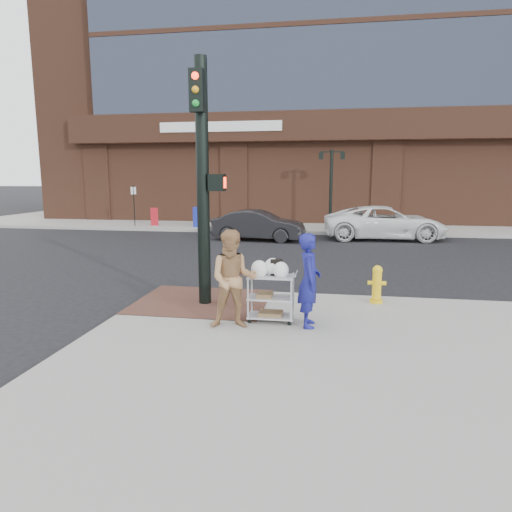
% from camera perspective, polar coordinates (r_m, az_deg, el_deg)
% --- Properties ---
extents(ground, '(220.00, 220.00, 0.00)m').
position_cam_1_polar(ground, '(9.05, -4.67, -8.29)').
color(ground, black).
rests_on(ground, ground).
extents(sidewalk_far, '(65.00, 36.00, 0.15)m').
position_cam_1_polar(sidewalk_far, '(41.73, 24.04, 5.33)').
color(sidewalk_far, gray).
rests_on(sidewalk_far, ground).
extents(brick_curb_ramp, '(2.80, 2.40, 0.01)m').
position_cam_1_polar(brick_curb_ramp, '(9.99, -6.76, -5.63)').
color(brick_curb_ramp, '#503025').
rests_on(brick_curb_ramp, sidewalk_near).
extents(bank_building, '(42.00, 26.00, 28.00)m').
position_cam_1_polar(bank_building, '(41.02, 14.68, 25.70)').
color(bank_building, brown).
rests_on(bank_building, sidewalk_far).
extents(lamp_post, '(1.32, 0.22, 4.00)m').
position_cam_1_polar(lamp_post, '(24.33, 9.37, 9.35)').
color(lamp_post, black).
rests_on(lamp_post, sidewalk_far).
extents(parking_sign, '(0.05, 0.05, 2.20)m').
position_cam_1_polar(parking_sign, '(25.69, -15.00, 6.11)').
color(parking_sign, black).
rests_on(parking_sign, sidewalk_far).
extents(traffic_signal_pole, '(0.61, 0.51, 5.00)m').
position_cam_1_polar(traffic_signal_pole, '(9.47, -6.59, 9.90)').
color(traffic_signal_pole, black).
rests_on(traffic_signal_pole, sidewalk_near).
extents(woman_blue, '(0.45, 0.65, 1.70)m').
position_cam_1_polar(woman_blue, '(8.20, 6.66, -3.03)').
color(woman_blue, navy).
rests_on(woman_blue, sidewalk_near).
extents(pedestrian_tan, '(0.96, 0.81, 1.76)m').
position_cam_1_polar(pedestrian_tan, '(8.08, -2.85, -2.92)').
color(pedestrian_tan, '#A97C4F').
rests_on(pedestrian_tan, sidewalk_near).
extents(sedan_dark, '(4.20, 1.81, 1.34)m').
position_cam_1_polar(sedan_dark, '(20.26, 0.28, 3.86)').
color(sedan_dark, black).
rests_on(sedan_dark, ground).
extents(minivan_white, '(5.57, 2.85, 1.51)m').
position_cam_1_polar(minivan_white, '(21.40, 15.81, 4.03)').
color(minivan_white, white).
rests_on(minivan_white, ground).
extents(utility_cart, '(0.86, 0.48, 1.18)m').
position_cam_1_polar(utility_cart, '(8.48, 1.88, -4.70)').
color(utility_cart, '#AAAAAF').
rests_on(utility_cart, sidewalk_near).
extents(fire_hydrant, '(0.38, 0.27, 0.82)m').
position_cam_1_polar(fire_hydrant, '(10.07, 14.87, -3.37)').
color(fire_hydrant, yellow).
rests_on(fire_hydrant, sidewalk_near).
extents(newsbox_red, '(0.51, 0.49, 0.96)m').
position_cam_1_polar(newsbox_red, '(25.73, -12.59, 4.83)').
color(newsbox_red, '#B0141E').
rests_on(newsbox_red, sidewalk_far).
extents(newsbox_yellow, '(0.44, 0.41, 0.89)m').
position_cam_1_polar(newsbox_yellow, '(24.98, -6.44, 4.78)').
color(newsbox_yellow, gold).
rests_on(newsbox_yellow, sidewalk_far).
extents(newsbox_blue, '(0.48, 0.44, 1.06)m').
position_cam_1_polar(newsbox_blue, '(24.52, -7.29, 4.86)').
color(newsbox_blue, '#17259A').
rests_on(newsbox_blue, sidewalk_far).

